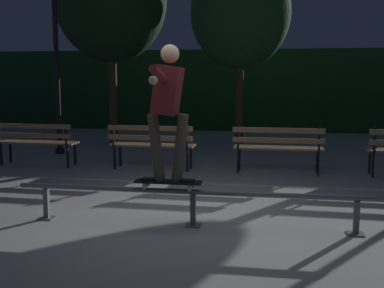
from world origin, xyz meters
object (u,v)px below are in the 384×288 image
at_px(grind_rail, 193,198).
at_px(tree_behind_benches, 240,13).
at_px(skateboarder, 168,101).
at_px(tree_far_left, 111,0).
at_px(park_bench_leftmost, 35,139).
at_px(park_bench_left_center, 151,141).
at_px(lamp_post_left, 56,43).
at_px(skateboard, 168,182).
at_px(park_bench_right_center, 278,144).

relative_size(grind_rail, tree_behind_benches, 0.89).
bearing_deg(skateboarder, tree_far_left, 113.70).
bearing_deg(park_bench_leftmost, tree_behind_benches, 47.36).
height_order(park_bench_leftmost, park_bench_left_center, same).
xyz_separation_m(tree_behind_benches, tree_far_left, (-3.30, -0.51, 0.33)).
height_order(skateboarder, tree_far_left, tree_far_left).
bearing_deg(park_bench_left_center, lamp_post_left, 148.96).
xyz_separation_m(park_bench_left_center, tree_far_left, (-1.93, 3.50, 3.17)).
relative_size(skateboard, park_bench_right_center, 0.48).
height_order(tree_behind_benches, lamp_post_left, tree_behind_benches).
relative_size(grind_rail, lamp_post_left, 1.09).
height_order(grind_rail, park_bench_right_center, park_bench_right_center).
distance_m(grind_rail, tree_far_left, 8.23).
relative_size(tree_far_left, lamp_post_left, 1.36).
relative_size(park_bench_leftmost, park_bench_right_center, 1.00).
relative_size(park_bench_right_center, tree_behind_benches, 0.33).
xyz_separation_m(grind_rail, lamp_post_left, (-3.88, 4.80, 2.14)).
xyz_separation_m(skateboard, lamp_post_left, (-3.59, 4.80, 1.97)).
bearing_deg(park_bench_right_center, tree_behind_benches, 103.54).
xyz_separation_m(park_bench_right_center, tree_behind_benches, (-0.97, 4.01, 2.84)).
xyz_separation_m(park_bench_leftmost, park_bench_left_center, (2.33, 0.00, 0.00)).
relative_size(grind_rail, tree_far_left, 0.81).
bearing_deg(park_bench_left_center, skateboard, -72.39).
bearing_deg(tree_far_left, park_bench_leftmost, -96.54).
height_order(park_bench_leftmost, tree_far_left, tree_far_left).
distance_m(skateboard, lamp_post_left, 6.31).
relative_size(skateboard, park_bench_leftmost, 0.48).
bearing_deg(park_bench_right_center, tree_far_left, 140.60).
bearing_deg(skateboard, grind_rail, 0.00).
height_order(grind_rail, skateboard, skateboard).
height_order(skateboard, park_bench_left_center, park_bench_left_center).
xyz_separation_m(tree_far_left, lamp_post_left, (-0.63, -1.96, -1.22)).
relative_size(park_bench_left_center, tree_far_left, 0.30).
bearing_deg(skateboarder, skateboard, 179.93).
distance_m(skateboarder, lamp_post_left, 6.09).
distance_m(grind_rail, park_bench_left_center, 3.53).
xyz_separation_m(skateboarder, tree_behind_benches, (0.33, 7.28, 1.93)).
distance_m(park_bench_leftmost, tree_far_left, 4.74).
height_order(park_bench_left_center, tree_behind_benches, tree_behind_benches).
height_order(tree_behind_benches, tree_far_left, tree_far_left).
distance_m(park_bench_right_center, tree_far_left, 6.36).
bearing_deg(grind_rail, tree_behind_benches, 89.69).
xyz_separation_m(park_bench_leftmost, lamp_post_left, (-0.23, 1.54, 1.94)).
bearing_deg(park_bench_leftmost, skateboard, -44.09).
bearing_deg(tree_far_left, skateboard, -66.32).
relative_size(tree_behind_benches, lamp_post_left, 1.23).
bearing_deg(skateboarder, tree_behind_benches, 87.43).
bearing_deg(tree_behind_benches, lamp_post_left, -147.73).
height_order(skateboarder, lamp_post_left, lamp_post_left).
height_order(park_bench_left_center, tree_far_left, tree_far_left).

